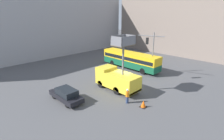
% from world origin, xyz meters
% --- Properties ---
extents(ground_plane, '(120.00, 120.00, 0.00)m').
position_xyz_m(ground_plane, '(0.00, 0.00, 0.00)').
color(ground_plane, '#4C4C4F').
extents(building_backdrop_far, '(44.00, 10.00, 13.79)m').
position_xyz_m(building_backdrop_far, '(0.00, 26.87, 6.89)').
color(building_backdrop_far, '#9E9EA3').
rests_on(building_backdrop_far, ground_plane).
extents(building_backdrop_side, '(10.00, 28.00, 17.77)m').
position_xyz_m(building_backdrop_side, '(26.53, 6.33, 8.89)').
color(building_backdrop_side, gray).
rests_on(building_backdrop_side, ground_plane).
extents(utility_truck, '(2.60, 6.02, 7.16)m').
position_xyz_m(utility_truck, '(-1.39, 0.41, 1.61)').
color(utility_truck, yellow).
rests_on(utility_truck, ground_plane).
extents(city_bus, '(2.42, 11.27, 2.92)m').
position_xyz_m(city_bus, '(6.99, 4.99, 1.73)').
color(city_bus, '#145638').
rests_on(city_bus, ground_plane).
extents(traffic_light_pole, '(4.05, 3.79, 6.70)m').
position_xyz_m(traffic_light_pole, '(6.20, 0.38, 4.55)').
color(traffic_light_pole, slate).
rests_on(traffic_light_pole, ground_plane).
extents(road_worker_near_truck, '(0.38, 0.38, 1.74)m').
position_xyz_m(road_worker_near_truck, '(-3.25, -2.92, 0.86)').
color(road_worker_near_truck, navy).
rests_on(road_worker_near_truck, ground_plane).
extents(road_worker_directing, '(0.38, 0.38, 1.88)m').
position_xyz_m(road_worker_directing, '(1.26, 1.79, 0.94)').
color(road_worker_directing, navy).
rests_on(road_worker_directing, ground_plane).
extents(traffic_cone_near_truck, '(0.69, 0.69, 0.79)m').
position_xyz_m(traffic_cone_near_truck, '(-2.70, -4.74, 0.37)').
color(traffic_cone_near_truck, black).
rests_on(traffic_cone_near_truck, ground_plane).
extents(parked_car_curbside, '(1.79, 4.72, 1.51)m').
position_xyz_m(parked_car_curbside, '(-7.77, 2.38, 0.76)').
color(parked_car_curbside, black).
rests_on(parked_car_curbside, ground_plane).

